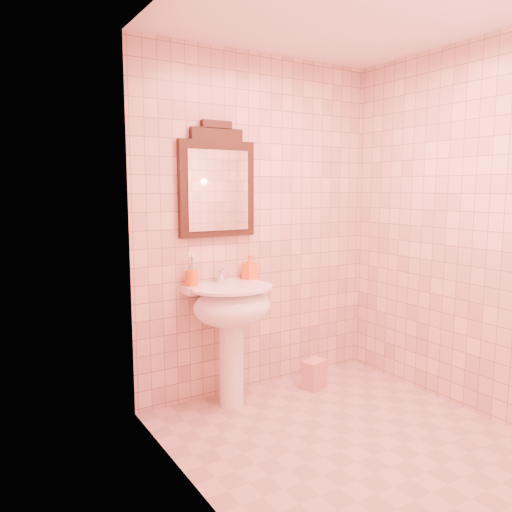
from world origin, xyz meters
TOP-DOWN VIEW (x-y plane):
  - floor at (0.00, 0.00)m, footprint 2.20×2.20m
  - back_wall at (0.00, 1.10)m, footprint 2.00×0.02m
  - pedestal_sink at (-0.37, 0.87)m, footprint 0.58×0.58m
  - faucet at (-0.37, 1.01)m, footprint 0.04×0.16m
  - mirror at (-0.37, 1.07)m, footprint 0.58×0.06m
  - toothbrush_cup at (-0.60, 1.03)m, footprint 0.09×0.09m
  - soap_dispenser at (-0.13, 1.03)m, footprint 0.10×0.10m
  - towel at (0.32, 0.82)m, footprint 0.21×0.17m

SIDE VIEW (x-z plane):
  - floor at x=0.00m, z-range 0.00..0.00m
  - towel at x=0.32m, z-range 0.00..0.22m
  - pedestal_sink at x=-0.37m, z-range 0.23..1.09m
  - toothbrush_cup at x=-0.60m, z-range 0.82..1.02m
  - faucet at x=-0.37m, z-range 0.87..0.97m
  - soap_dispenser at x=-0.13m, z-range 0.86..1.04m
  - back_wall at x=0.00m, z-range 0.00..2.50m
  - mirror at x=-0.37m, z-range 1.16..1.96m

